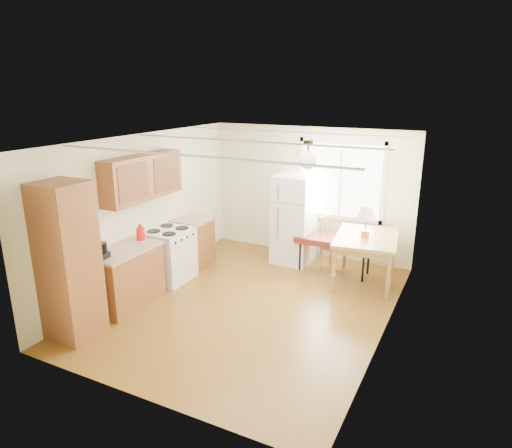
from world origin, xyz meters
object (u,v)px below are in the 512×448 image
Objects in this scene: refrigerator at (294,219)px; chair at (329,239)px; dining_table at (366,242)px; bench at (335,242)px.

chair is (0.70, -0.02, -0.27)m from refrigerator.
dining_table is 0.83m from chair.
dining_table is at bearing -5.07° from chair.
bench is at bearing -23.19° from chair.
dining_table is at bearing -19.53° from bench.
refrigerator reaches higher than dining_table.
bench is 0.20m from chair.
refrigerator is 0.75m from chair.
bench is 0.96× the size of dining_table.
bench is 1.40× the size of chair.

